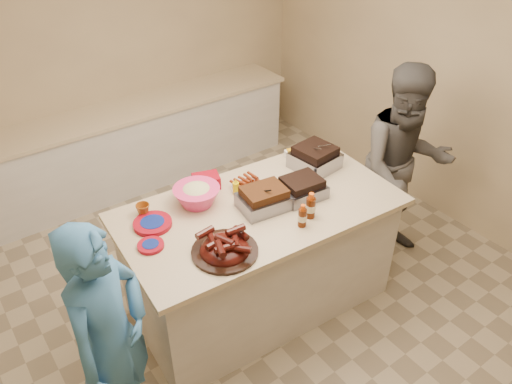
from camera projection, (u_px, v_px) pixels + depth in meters
room at (254, 291)px, 4.29m from camera, size 4.50×5.00×2.70m
back_counter at (138, 144)px, 5.50m from camera, size 3.60×0.64×0.90m
island at (259, 300)px, 4.21m from camera, size 2.13×1.22×0.98m
rib_platter at (225, 252)px, 3.23m from camera, size 0.47×0.47×0.18m
pulled_pork_tray at (264, 208)px, 3.64m from camera, size 0.39×0.31×0.11m
brisket_tray at (301, 196)px, 3.76m from camera, size 0.35×0.30×0.10m
roasting_pan at (314, 167)px, 4.10m from camera, size 0.37×0.37×0.13m
coleslaw_bowl at (197, 204)px, 3.68m from camera, size 0.37×0.37×0.24m
sausage_plate at (248, 188)px, 3.85m from camera, size 0.30×0.30×0.04m
mac_cheese_dish at (306, 159)px, 4.20m from camera, size 0.36×0.30×0.08m
bbq_bottle_a at (302, 226)px, 3.47m from camera, size 0.06×0.06×0.18m
bbq_bottle_b at (310, 217)px, 3.55m from camera, size 0.07×0.07×0.20m
mustard_bottle at (236, 194)px, 3.78m from camera, size 0.05×0.05×0.13m
sauce_bowl at (241, 190)px, 3.83m from camera, size 0.14×0.05×0.13m
plate_stack_large at (153, 225)px, 3.47m from camera, size 0.29×0.29×0.03m
plate_stack_small at (151, 247)px, 3.28m from camera, size 0.19×0.19×0.02m
plastic_cup at (144, 215)px, 3.56m from camera, size 0.10×0.10×0.10m
basket_stack at (207, 187)px, 3.86m from camera, size 0.24×0.20×0.10m
guest_gray at (387, 247)px, 4.77m from camera, size 1.62×2.00×0.68m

